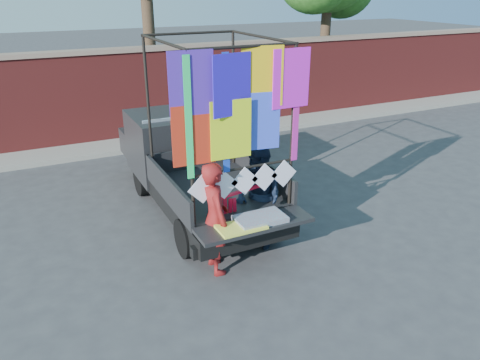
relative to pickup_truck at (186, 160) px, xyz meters
name	(u,v)px	position (x,y,z in m)	size (l,w,h in m)	color
ground	(236,249)	(0.04, -2.32, -0.87)	(90.00, 90.00, 0.00)	#38383A
brick_wall	(131,94)	(0.04, 4.68, 0.46)	(30.00, 0.45, 2.61)	maroon
curb	(141,143)	(0.04, 3.98, -0.81)	(30.00, 1.20, 0.12)	gray
pickup_truck	(186,160)	(0.00, 0.00, 0.00)	(2.17, 5.46, 3.44)	black
woman	(215,218)	(-0.52, -2.73, 0.04)	(0.66, 0.43, 1.81)	maroon
man	(258,196)	(0.43, -2.35, 0.06)	(0.90, 0.70, 1.85)	#152035
streamer_bundle	(232,205)	(-0.15, -2.55, 0.11)	(0.95, 0.24, 0.66)	red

